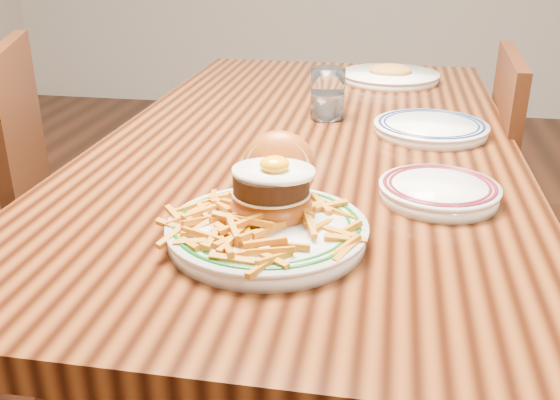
% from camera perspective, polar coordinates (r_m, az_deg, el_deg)
% --- Properties ---
extents(table, '(0.85, 1.60, 0.75)m').
position_cam_1_polar(table, '(1.37, 2.67, 2.41)').
color(table, black).
rests_on(table, floor).
extents(chair_right, '(0.44, 0.44, 0.89)m').
position_cam_1_polar(chair_right, '(1.70, 22.61, -1.86)').
color(chair_right, '#3C1C0C').
rests_on(chair_right, floor).
extents(main_plate, '(0.28, 0.29, 0.14)m').
position_cam_1_polar(main_plate, '(0.88, -0.99, -1.13)').
color(main_plate, white).
rests_on(main_plate, table).
extents(side_plate, '(0.19, 0.19, 0.03)m').
position_cam_1_polar(side_plate, '(1.04, 14.34, 0.89)').
color(side_plate, white).
rests_on(side_plate, table).
extents(rear_plate, '(0.24, 0.24, 0.03)m').
position_cam_1_polar(rear_plate, '(1.38, 13.62, 6.48)').
color(rear_plate, white).
rests_on(rear_plate, table).
extents(water_glass, '(0.08, 0.08, 0.12)m').
position_cam_1_polar(water_glass, '(1.45, 4.37, 9.37)').
color(water_glass, white).
rests_on(water_glass, table).
extents(far_plate, '(0.28, 0.28, 0.05)m').
position_cam_1_polar(far_plate, '(1.85, 10.03, 11.12)').
color(far_plate, white).
rests_on(far_plate, table).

